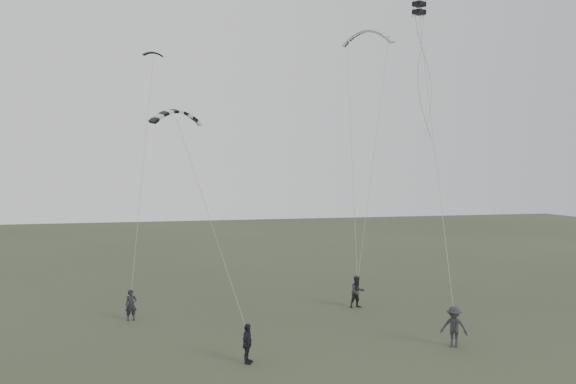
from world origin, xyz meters
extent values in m
plane|color=#333C28|center=(0.00, 0.00, 0.00)|extent=(140.00, 140.00, 0.00)
imported|color=black|center=(-7.18, 6.43, 0.85)|extent=(0.68, 0.51, 1.69)
imported|color=#232328|center=(5.93, 6.17, 0.96)|extent=(1.02, 0.84, 1.91)
imported|color=black|center=(-2.16, -1.96, 0.85)|extent=(0.83, 1.07, 1.69)
imported|color=#27272D|center=(7.55, -2.05, 0.95)|extent=(1.39, 1.32, 1.89)
camera|label=1|loc=(-6.16, -25.26, 8.12)|focal=35.00mm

